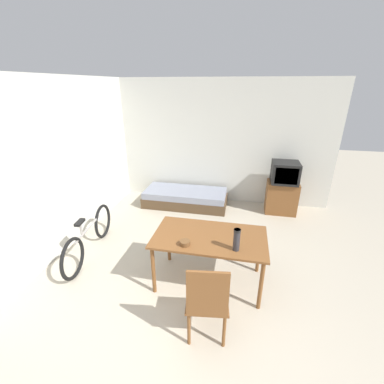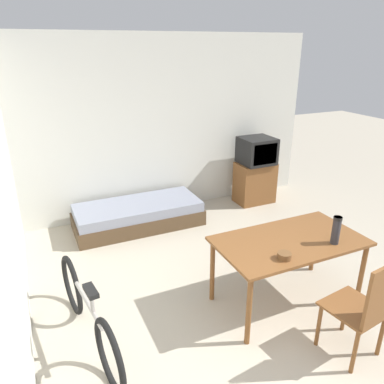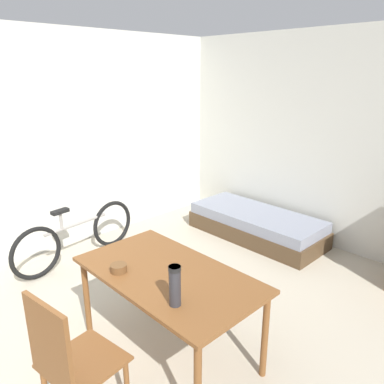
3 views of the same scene
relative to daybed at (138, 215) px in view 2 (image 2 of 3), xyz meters
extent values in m
cube|color=silver|center=(0.52, 0.50, 1.17)|extent=(5.19, 0.06, 2.70)
cube|color=silver|center=(-1.61, -1.51, 1.17)|extent=(0.06, 4.96, 2.70)
cube|color=#4C3823|center=(0.00, 0.00, -0.07)|extent=(1.86, 0.79, 0.22)
cube|color=gray|center=(0.00, 0.00, 0.11)|extent=(1.80, 0.76, 0.14)
cube|color=brown|center=(2.07, 0.07, 0.17)|extent=(0.63, 0.41, 0.69)
cube|color=black|center=(2.07, 0.07, 0.72)|extent=(0.53, 0.50, 0.43)
cube|color=black|center=(2.07, -0.17, 0.72)|extent=(0.43, 0.01, 0.33)
cube|color=brown|center=(0.87, -2.33, 0.54)|extent=(1.47, 0.81, 0.03)
cylinder|color=brown|center=(0.20, -2.68, 0.17)|extent=(0.05, 0.05, 0.70)
cylinder|color=brown|center=(1.55, -2.68, 0.17)|extent=(0.05, 0.05, 0.70)
cylinder|color=brown|center=(0.20, -1.98, 0.17)|extent=(0.05, 0.05, 0.70)
cylinder|color=brown|center=(1.55, -1.98, 0.17)|extent=(0.05, 0.05, 0.70)
cube|color=brown|center=(0.96, -3.11, 0.27)|extent=(0.50, 0.50, 0.02)
cube|color=brown|center=(0.99, -3.32, 0.55)|extent=(0.41, 0.08, 0.53)
cylinder|color=brown|center=(1.12, -2.91, 0.04)|extent=(0.04, 0.04, 0.44)
cylinder|color=brown|center=(0.76, -2.96, 0.04)|extent=(0.04, 0.04, 0.44)
cylinder|color=brown|center=(1.17, -3.27, 0.04)|extent=(0.04, 0.04, 0.44)
cylinder|color=brown|center=(0.81, -3.32, 0.04)|extent=(0.04, 0.04, 0.44)
torus|color=black|center=(-1.15, -1.56, 0.12)|extent=(0.13, 0.60, 0.60)
torus|color=black|center=(-1.02, -2.62, 0.12)|extent=(0.13, 0.60, 0.60)
cylinder|color=gray|center=(-1.09, -2.09, 0.29)|extent=(0.14, 0.83, 0.04)
cylinder|color=gray|center=(-1.06, -2.28, 0.39)|extent=(0.04, 0.04, 0.20)
cube|color=black|center=(-1.06, -2.28, 0.51)|extent=(0.10, 0.21, 0.04)
cylinder|color=#2D2D33|center=(1.22, -2.56, 0.70)|extent=(0.08, 0.08, 0.28)
cylinder|color=black|center=(1.22, -2.56, 0.82)|extent=(0.08, 0.08, 0.03)
cylinder|color=brown|center=(0.60, -2.59, 0.59)|extent=(0.13, 0.13, 0.06)
camera|label=1|loc=(1.23, -5.17, 2.38)|focal=24.00mm
camera|label=2|loc=(-1.36, -4.89, 2.36)|focal=35.00mm
camera|label=3|loc=(2.81, -3.95, 2.01)|focal=35.00mm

